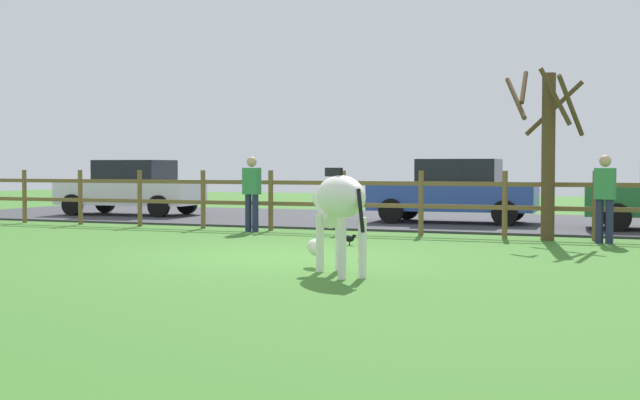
# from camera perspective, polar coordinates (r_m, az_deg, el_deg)

# --- Properties ---
(ground_plane) EXTENTS (60.00, 60.00, 0.00)m
(ground_plane) POSITION_cam_1_polar(r_m,az_deg,el_deg) (13.47, -3.32, -3.82)
(ground_plane) COLOR #3D7528
(parking_asphalt) EXTENTS (28.00, 7.40, 0.05)m
(parking_asphalt) POSITION_cam_1_polar(r_m,az_deg,el_deg) (22.20, 7.02, -1.38)
(parking_asphalt) COLOR #38383D
(parking_asphalt) RESTS_ON ground_plane
(paddock_fence) EXTENTS (20.82, 0.11, 1.34)m
(paddock_fence) POSITION_cam_1_polar(r_m,az_deg,el_deg) (18.27, 1.57, 0.16)
(paddock_fence) COLOR brown
(paddock_fence) RESTS_ON ground_plane
(bare_tree) EXTENTS (1.55, 1.51, 3.33)m
(bare_tree) POSITION_cam_1_polar(r_m,az_deg,el_deg) (16.93, 15.02, 3.57)
(bare_tree) COLOR #513A23
(bare_tree) RESTS_ON ground_plane
(zebra) EXTENTS (1.46, 1.55, 1.41)m
(zebra) POSITION_cam_1_polar(r_m,az_deg,el_deg) (11.20, 1.23, -0.30)
(zebra) COLOR white
(zebra) RESTS_ON ground_plane
(crow_on_grass) EXTENTS (0.21, 0.10, 0.20)m
(crow_on_grass) POSITION_cam_1_polar(r_m,az_deg,el_deg) (15.39, 2.04, -2.59)
(crow_on_grass) COLOR black
(crow_on_grass) RESTS_ON ground_plane
(parked_car_white) EXTENTS (4.12, 2.14, 1.56)m
(parked_car_white) POSITION_cam_1_polar(r_m,az_deg,el_deg) (24.75, -12.54, 0.86)
(parked_car_white) COLOR white
(parked_car_white) RESTS_ON parking_asphalt
(parked_car_blue) EXTENTS (4.08, 2.05, 1.56)m
(parked_car_blue) POSITION_cam_1_polar(r_m,az_deg,el_deg) (21.10, 9.03, 0.65)
(parked_car_blue) COLOR #2D4CAD
(parked_car_blue) RESTS_ON parking_asphalt
(visitor_left_of_tree) EXTENTS (0.38, 0.26, 1.64)m
(visitor_left_of_tree) POSITION_cam_1_polar(r_m,az_deg,el_deg) (18.59, -4.61, 0.65)
(visitor_left_of_tree) COLOR #232847
(visitor_left_of_tree) RESTS_ON ground_plane
(visitor_right_of_tree) EXTENTS (0.39, 0.27, 1.64)m
(visitor_right_of_tree) POSITION_cam_1_polar(r_m,az_deg,el_deg) (16.56, 18.58, 0.34)
(visitor_right_of_tree) COLOR #232847
(visitor_right_of_tree) RESTS_ON ground_plane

